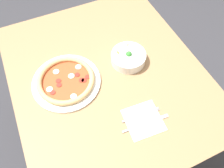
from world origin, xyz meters
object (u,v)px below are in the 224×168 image
object	(u,v)px
pizza	(66,81)
bowl	(128,57)
knife	(144,124)
fork	(141,115)

from	to	relation	value
pizza	bowl	distance (m)	0.34
pizza	knife	bearing A→B (deg)	34.48
fork	pizza	bearing A→B (deg)	132.21
bowl	knife	distance (m)	0.37
pizza	fork	world-z (taller)	pizza
pizza	knife	xyz separation A→B (m)	(0.36, 0.24, -0.01)
bowl	knife	world-z (taller)	bowl
fork	knife	bearing A→B (deg)	-96.85
bowl	fork	world-z (taller)	bowl
pizza	bowl	xyz separation A→B (m)	(0.00, 0.34, 0.02)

